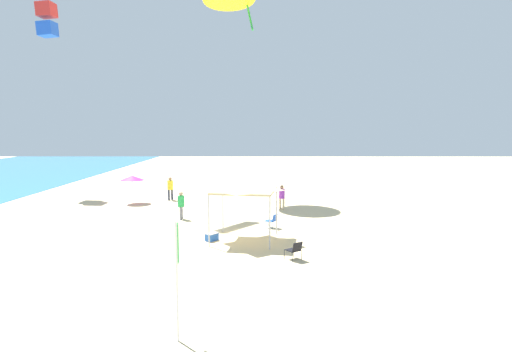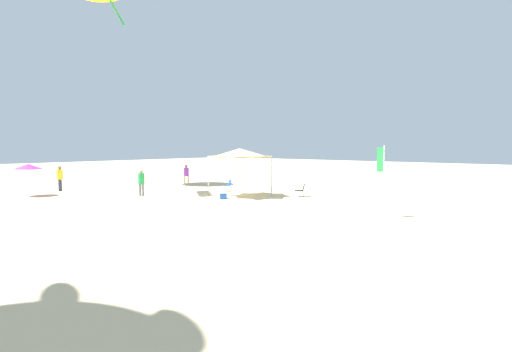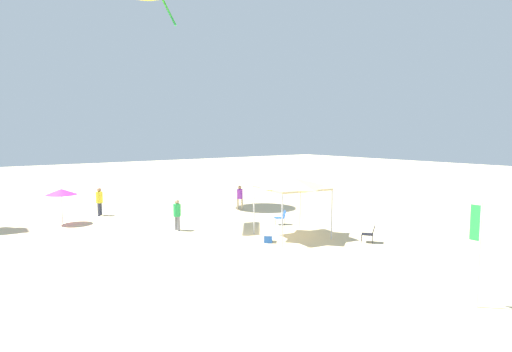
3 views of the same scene
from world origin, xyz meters
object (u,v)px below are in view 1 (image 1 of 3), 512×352
(person_kite_handler, at_px, (282,195))
(person_far_stroller, at_px, (170,187))
(cooler_box, at_px, (212,237))
(kite_box_red, at_px, (47,20))
(beach_umbrella, at_px, (132,178))
(canopy_tent, at_px, (244,186))
(folding_chair_near_cooler, at_px, (295,249))
(banner_flag, at_px, (177,269))
(person_watching_sky, at_px, (181,203))
(folding_chair_left_of_tent, at_px, (272,220))

(person_kite_handler, relative_size, person_far_stroller, 0.93)
(cooler_box, xyz_separation_m, kite_box_red, (16.14, 15.48, 14.46))
(person_far_stroller, height_order, kite_box_red, kite_box_red)
(beach_umbrella, bearing_deg, kite_box_red, 56.27)
(canopy_tent, xyz_separation_m, person_kite_handler, (8.00, -2.32, -1.76))
(cooler_box, xyz_separation_m, person_far_stroller, (11.79, 4.50, 0.86))
(folding_chair_near_cooler, xyz_separation_m, banner_flag, (-6.86, 3.69, 1.49))
(person_watching_sky, distance_m, kite_box_red, 21.96)
(person_kite_handler, distance_m, person_watching_sky, 7.13)
(banner_flag, distance_m, person_far_stroller, 22.23)
(banner_flag, bearing_deg, folding_chair_near_cooler, -28.28)
(banner_flag, bearing_deg, kite_box_red, 31.03)
(folding_chair_left_of_tent, distance_m, folding_chair_near_cooler, 5.77)
(person_far_stroller, bearing_deg, kite_box_red, -72.99)
(person_far_stroller, height_order, person_watching_sky, person_far_stroller)
(person_far_stroller, bearing_deg, cooler_box, 59.44)
(folding_chair_left_of_tent, bearing_deg, folding_chair_near_cooler, 37.70)
(banner_flag, bearing_deg, person_watching_sky, 9.96)
(cooler_box, bearing_deg, person_far_stroller, 20.87)
(cooler_box, height_order, person_kite_handler, person_kite_handler)
(cooler_box, bearing_deg, folding_chair_left_of_tent, -49.43)
(cooler_box, bearing_deg, person_watching_sky, 26.07)
(canopy_tent, distance_m, beach_umbrella, 13.55)
(beach_umbrella, bearing_deg, canopy_tent, -140.09)
(canopy_tent, relative_size, folding_chair_near_cooler, 4.14)
(person_kite_handler, bearing_deg, folding_chair_near_cooler, 134.36)
(canopy_tent, bearing_deg, beach_umbrella, 39.91)
(beach_umbrella, height_order, folding_chair_left_of_tent, beach_umbrella)
(person_watching_sky, bearing_deg, canopy_tent, -140.80)
(cooler_box, relative_size, person_far_stroller, 0.41)
(banner_flag, xyz_separation_m, person_far_stroller, (21.72, 4.69, -0.90))
(beach_umbrella, height_order, kite_box_red, kite_box_red)
(kite_box_red, bearing_deg, person_kite_handler, 70.96)
(folding_chair_left_of_tent, xyz_separation_m, person_far_stroller, (9.13, 7.61, 0.59))
(beach_umbrella, distance_m, person_kite_handler, 11.29)
(folding_chair_near_cooler, relative_size, kite_box_red, 0.29)
(canopy_tent, distance_m, folding_chair_left_of_tent, 3.72)
(banner_flag, bearing_deg, cooler_box, 1.11)
(kite_box_red, bearing_deg, banner_flag, 34.40)
(folding_chair_left_of_tent, bearing_deg, cooler_box, -19.42)
(canopy_tent, bearing_deg, cooler_box, 94.10)
(beach_umbrella, distance_m, person_far_stroller, 2.97)
(banner_flag, distance_m, kite_box_red, 32.96)
(person_watching_sky, bearing_deg, folding_chair_left_of_tent, -113.28)
(beach_umbrella, relative_size, kite_box_red, 0.74)
(beach_umbrella, height_order, folding_chair_near_cooler, beach_umbrella)
(banner_flag, bearing_deg, person_far_stroller, 12.18)
(person_watching_sky, height_order, kite_box_red, kite_box_red)
(canopy_tent, relative_size, kite_box_red, 1.21)
(person_watching_sky, bearing_deg, kite_box_red, 48.53)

